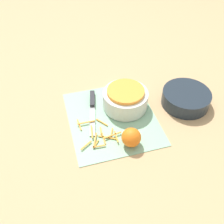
# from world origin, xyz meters

# --- Properties ---
(ground_plane) EXTENTS (4.00, 4.00, 0.00)m
(ground_plane) POSITION_xyz_m (0.00, 0.00, 0.00)
(ground_plane) COLOR tan
(cutting_board) EXTENTS (0.40, 0.35, 0.01)m
(cutting_board) POSITION_xyz_m (0.00, 0.00, 0.00)
(cutting_board) COLOR #84B793
(cutting_board) RESTS_ON ground_plane
(bowl_speckled) EXTENTS (0.19, 0.19, 0.09)m
(bowl_speckled) POSITION_xyz_m (-0.05, 0.07, 0.05)
(bowl_speckled) COLOR silver
(bowl_speckled) RESTS_ON cutting_board
(bowl_dark) EXTENTS (0.21, 0.21, 0.06)m
(bowl_dark) POSITION_xyz_m (0.00, 0.33, 0.03)
(bowl_dark) COLOR #1E2833
(bowl_dark) RESTS_ON ground_plane
(knife) EXTENTS (0.25, 0.08, 0.02)m
(knife) POSITION_xyz_m (-0.09, -0.06, 0.01)
(knife) COLOR #232328
(knife) RESTS_ON cutting_board
(orange_left) EXTENTS (0.07, 0.07, 0.07)m
(orange_left) POSITION_xyz_m (0.15, 0.03, 0.04)
(orange_left) COLOR orange
(orange_left) RESTS_ON cutting_board
(peel_pile) EXTENTS (0.16, 0.17, 0.01)m
(peel_pile) POSITION_xyz_m (0.08, -0.07, 0.01)
(peel_pile) COLOR orange
(peel_pile) RESTS_ON cutting_board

